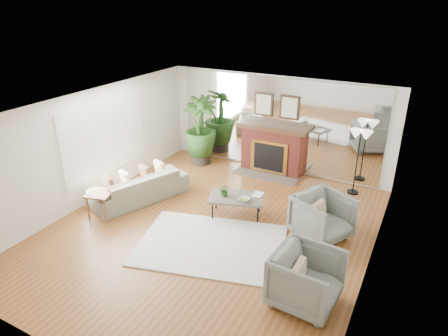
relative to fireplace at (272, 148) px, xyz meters
The scene contains 18 objects.
ground 3.33m from the fireplace, 90.00° to the right, with size 7.00×7.00×0.00m, color brown.
wall_left 4.46m from the fireplace, 132.54° to the right, with size 0.02×7.00×2.50m, color silver.
wall_right 4.46m from the fireplace, 47.46° to the right, with size 0.02×7.00×2.50m, color silver.
wall_back 0.63m from the fireplace, 90.00° to the left, with size 6.00×0.02×2.50m, color silver.
mirror_panel 0.63m from the fireplace, 90.00° to the left, with size 5.40×0.04×2.40m, color silver.
window_panel 4.17m from the fireplace, 135.99° to the right, with size 0.04×2.40×1.50m, color #B2E09E.
fireplace is the anchor object (origin of this frame).
area_rug 3.76m from the fireplace, 85.57° to the right, with size 2.70×1.93×0.03m, color silver.
coffee_table 2.51m from the fireplace, 85.23° to the right, with size 1.29×1.01×0.45m.
sofa 3.56m from the fireplace, 125.82° to the right, with size 2.20×0.86×0.64m, color gray.
armchair_back 3.17m from the fireplace, 50.40° to the right, with size 0.93×0.96×0.87m, color slate.
armchair_front 4.91m from the fireplace, 62.11° to the right, with size 0.94×0.97×0.88m, color slate.
side_table 4.49m from the fireplace, 120.65° to the right, with size 0.60×0.60×0.56m.
potted_ficus 2.01m from the fireplace, 169.46° to the right, with size 1.09×1.09×1.87m.
floor_lamp 2.30m from the fireplace, ahead, with size 0.51×0.28×1.57m.
tabletop_plant 2.58m from the fireplace, 90.45° to the right, with size 0.24×0.21×0.27m, color #2E5720.
fruit_bowl 2.62m from the fireplace, 80.60° to the right, with size 0.24×0.24×0.06m, color brown.
book 2.28m from the fireplace, 77.78° to the right, with size 0.20×0.28×0.02m, color brown.
Camera 1 is at (3.46, -5.89, 4.36)m, focal length 32.00 mm.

